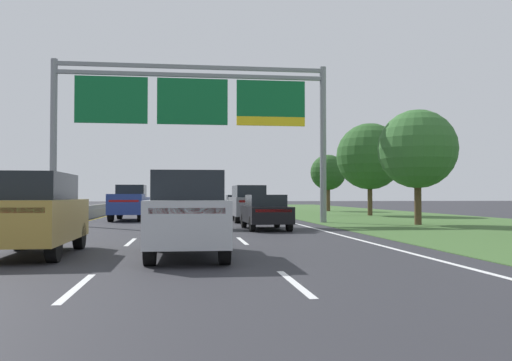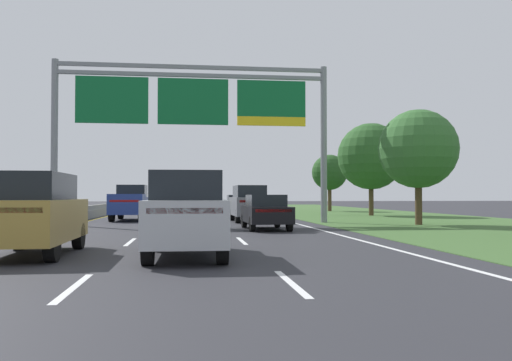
{
  "view_description": "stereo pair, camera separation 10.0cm",
  "coord_description": "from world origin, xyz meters",
  "views": [
    {
      "loc": [
        -0.05,
        0.99,
        1.54
      ],
      "look_at": [
        2.85,
        23.63,
        2.16
      ],
      "focal_mm": 38.52,
      "sensor_mm": 36.0,
      "label": 1
    },
    {
      "loc": [
        0.05,
        0.98,
        1.54
      ],
      "look_at": [
        2.85,
        23.63,
        2.16
      ],
      "focal_mm": 38.52,
      "sensor_mm": 36.0,
      "label": 2
    }
  ],
  "objects": [
    {
      "name": "car_navy_right_lane_sedan",
      "position": [
        3.83,
        42.88,
        0.82
      ],
      "size": [
        1.85,
        4.41,
        1.57
      ],
      "rotation": [
        0.0,
        0.0,
        1.56
      ],
      "color": "#161E47",
      "rests_on": "ground"
    },
    {
      "name": "grass_verge_right",
      "position": [
        13.95,
        35.0,
        0.01
      ],
      "size": [
        14.0,
        110.0,
        0.02
      ],
      "primitive_type": "cube",
      "color": "#3D602D",
      "rests_on": "ground"
    },
    {
      "name": "roadside_tree_distant",
      "position": [
        13.6,
        52.64,
        3.75
      ],
      "size": [
        3.43,
        3.43,
        5.48
      ],
      "color": "#4C3823",
      "rests_on": "ground"
    },
    {
      "name": "median_barrier_concrete",
      "position": [
        -6.6,
        35.0,
        0.35
      ],
      "size": [
        0.6,
        110.0,
        0.85
      ],
      "color": "gray",
      "rests_on": "ground"
    },
    {
      "name": "overhead_sign_gantry",
      "position": [
        0.3,
        31.13,
        6.29
      ],
      "size": [
        15.06,
        0.42,
        8.83
      ],
      "color": "gray",
      "rests_on": "ground"
    },
    {
      "name": "car_silver_centre_lane_suv",
      "position": [
        0.01,
        14.82,
        1.1
      ],
      "size": [
        1.96,
        4.73,
        2.11
      ],
      "rotation": [
        0.0,
        0.0,
        1.56
      ],
      "color": "#B2B5BA",
      "rests_on": "ground"
    },
    {
      "name": "lane_striping",
      "position": [
        0.0,
        34.54,
        0.0
      ],
      "size": [
        11.96,
        106.0,
        0.01
      ],
      "color": "white",
      "rests_on": "ground"
    },
    {
      "name": "pickup_truck_blue",
      "position": [
        -3.49,
        35.64,
        1.07
      ],
      "size": [
        2.12,
        5.44,
        2.2
      ],
      "rotation": [
        0.0,
        0.0,
        1.55
      ],
      "color": "navy",
      "rests_on": "ground"
    },
    {
      "name": "car_black_right_lane_sedan",
      "position": [
        3.53,
        25.57,
        0.82
      ],
      "size": [
        1.88,
        4.42,
        1.57
      ],
      "rotation": [
        0.0,
        0.0,
        1.58
      ],
      "color": "black",
      "rests_on": "ground"
    },
    {
      "name": "roadside_tree_mid",
      "position": [
        11.91,
        28.17,
        3.95
      ],
      "size": [
        4.1,
        4.1,
        6.01
      ],
      "color": "#4C3823",
      "rests_on": "ground"
    },
    {
      "name": "roadside_tree_far",
      "position": [
        13.79,
        41.09,
        4.49
      ],
      "size": [
        5.04,
        5.04,
        7.02
      ],
      "color": "#4C3823",
      "rests_on": "ground"
    },
    {
      "name": "ground_plane",
      "position": [
        0.0,
        35.0,
        0.0
      ],
      "size": [
        220.0,
        220.0,
        0.0
      ],
      "primitive_type": "plane",
      "color": "#2B2B30"
    },
    {
      "name": "car_gold_left_lane_suv",
      "position": [
        -3.89,
        15.65,
        1.1
      ],
      "size": [
        1.93,
        4.71,
        2.11
      ],
      "rotation": [
        0.0,
        0.0,
        1.58
      ],
      "color": "#A38438",
      "rests_on": "ground"
    },
    {
      "name": "car_grey_right_lane_suv",
      "position": [
        3.56,
        32.77,
        1.1
      ],
      "size": [
        1.97,
        4.73,
        2.11
      ],
      "rotation": [
        0.0,
        0.0,
        1.59
      ],
      "color": "slate",
      "rests_on": "ground"
    }
  ]
}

